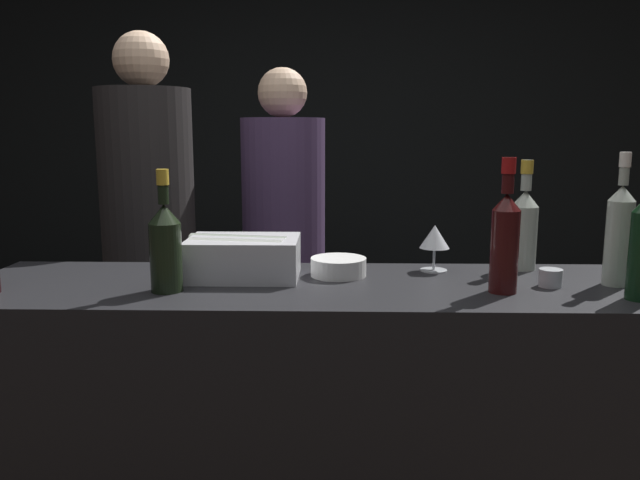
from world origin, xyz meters
TOP-DOWN VIEW (x-y plane):
  - wall_back_chalkboard at (0.00, 2.68)m, footprint 6.40×0.06m
  - bar_counter at (0.00, 0.28)m, footprint 2.00×0.55m
  - ice_bin_with_bottles at (-0.23, 0.35)m, footprint 0.33×0.23m
  - bowl_white at (0.05, 0.37)m, footprint 0.17×0.17m
  - wine_glass at (0.35, 0.45)m, footprint 0.09×0.09m
  - candle_votive at (0.64, 0.26)m, footprint 0.06×0.06m
  - red_wine_bottle_tall at (0.49, 0.19)m, footprint 0.07×0.07m
  - champagne_bottle at (-0.41, 0.18)m, footprint 0.09×0.09m
  - white_wine_bottle at (0.83, 0.28)m, footprint 0.07×0.07m
  - rose_wine_bottle at (0.62, 0.48)m, footprint 0.08×0.08m
  - person_in_hoodie at (-0.69, 0.97)m, footprint 0.36×0.36m
  - person_blond_tee at (-0.18, 1.26)m, footprint 0.36×0.36m

SIDE VIEW (x-z plane):
  - bar_counter at x=0.00m, z-range 0.00..0.95m
  - person_blond_tee at x=-0.18m, z-range 0.09..1.73m
  - person_in_hoodie at x=-0.69m, z-range 0.10..1.85m
  - candle_votive at x=0.64m, z-range 0.95..1.00m
  - bowl_white at x=0.05m, z-range 0.95..1.01m
  - ice_bin_with_bottles at x=-0.23m, z-range 0.96..1.08m
  - wine_glass at x=0.35m, z-range 0.98..1.12m
  - champagne_bottle at x=-0.41m, z-range 0.92..1.24m
  - rose_wine_bottle at x=0.62m, z-range 0.92..1.26m
  - red_wine_bottle_tall at x=0.49m, z-range 0.92..1.28m
  - white_wine_bottle at x=0.83m, z-range 0.92..1.29m
  - wall_back_chalkboard at x=0.00m, z-range 0.00..2.80m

